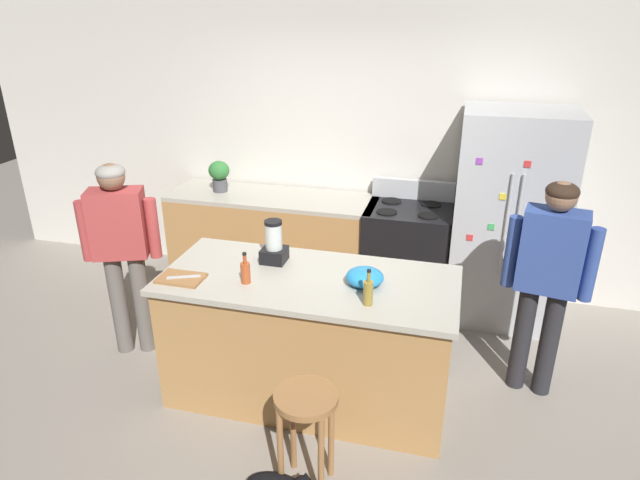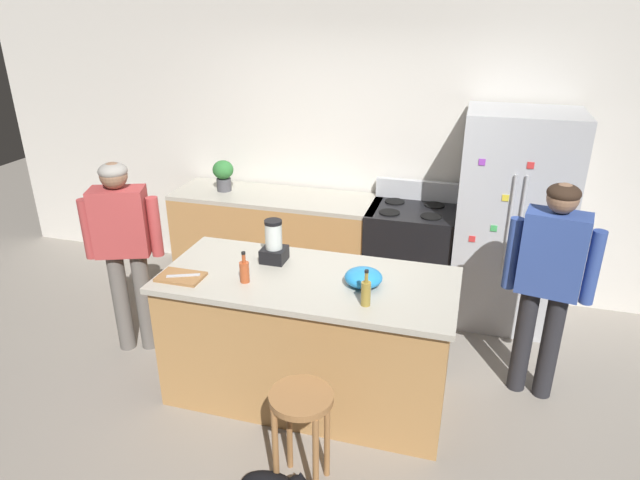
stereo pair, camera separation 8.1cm
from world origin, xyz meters
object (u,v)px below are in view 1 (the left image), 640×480
Objects in this scene: blender_appliance at (274,245)px; cutting_board at (181,278)px; potted_plant at (219,174)px; stove_range at (406,255)px; person_by_sink_right at (548,271)px; mixing_bowl at (365,277)px; bar_stool at (306,416)px; refrigerator at (508,220)px; bottle_vinegar at (368,292)px; bottle_cooking_sauce at (245,272)px; chef_knife at (184,277)px; person_by_island_left at (121,243)px; kitchen_island at (309,338)px.

blender_appliance is 1.03× the size of cutting_board.
blender_appliance is (1.03, -1.37, -0.04)m from potted_plant.
stove_range is 1.56m from person_by_sink_right.
potted_plant is 0.97× the size of blender_appliance.
person_by_sink_right is at bearing 21.74° from mixing_bowl.
cutting_board is (-1.03, 0.58, 0.44)m from bar_stool.
refrigerator reaches higher than bar_stool.
bar_stool is 0.81m from bottle_vinegar.
bottle_cooking_sauce is 0.42m from chef_knife.
mixing_bowl reaches higher than bar_stool.
bottle_vinegar reaches higher than cutting_board.
chef_knife is at bearing -29.37° from person_by_island_left.
kitchen_island is 1.07× the size of refrigerator.
mixing_bowl is at bearing 104.65° from bottle_vinegar.
person_by_island_left is at bearing 173.37° from kitchen_island.
stove_range is at bearing 134.90° from person_by_sink_right.
potted_plant is 1.88m from chef_knife.
mixing_bowl is (1.91, -0.17, 0.05)m from person_by_island_left.
kitchen_island is 1.76× the size of stove_range.
mixing_bowl reaches higher than kitchen_island.
kitchen_island is 0.96m from chef_knife.
chef_knife is (-1.24, 0.01, -0.06)m from bottle_vinegar.
cutting_board is at bearing -139.98° from blender_appliance.
person_by_sink_right is at bearing -45.10° from stove_range.
blender_appliance reaches higher than kitchen_island.
potted_plant is at bearing 83.83° from chef_knife.
person_by_sink_right reaches higher than kitchen_island.
bottle_vinegar is (-0.06, -1.77, 0.55)m from stove_range.
bar_stool is 2.70× the size of mixing_bowl.
refrigerator reaches higher than chef_knife.
chef_knife is (-0.79, -0.24, 0.49)m from kitchen_island.
stove_range is (-0.84, 0.02, -0.45)m from refrigerator.
refrigerator is 2.75m from chef_knife.
potted_plant is 1.22× the size of mixing_bowl.
mixing_bowl is at bearing -5.20° from person_by_island_left.
refrigerator is 8.62× the size of bottle_cooking_sauce.
bar_stool is 2.89m from potted_plant.
refrigerator is at bearing 38.59° from blender_appliance.
bottle_vinegar reaches higher than stove_range.
refrigerator is 2.61m from bar_stool.
person_by_island_left is 1.40m from potted_plant.
blender_appliance is at bearing 78.08° from bottle_cooking_sauce.
person_by_island_left is (-2.88, -1.32, 0.02)m from refrigerator.
kitchen_island is 9.02× the size of chef_knife.
bar_stool is at bearing -56.88° from potted_plant.
person_by_island_left is at bearing -174.57° from person_by_sink_right.
person_by_sink_right is (1.05, -1.05, 0.48)m from stove_range.
refrigerator reaches higher than kitchen_island.
person_by_island_left is 5.26× the size of cutting_board.
chef_knife is at bearing -168.19° from mixing_bowl.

